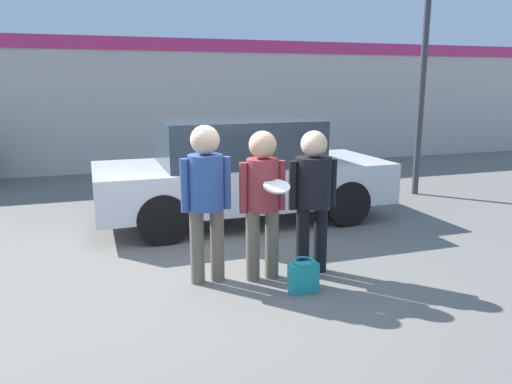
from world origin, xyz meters
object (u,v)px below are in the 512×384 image
Objects in this scene: parked_car_near at (242,171)px; handbag at (303,277)px; person_middle_with_frisbee at (263,193)px; person_left at (206,190)px; person_right at (313,190)px; street_lamp at (441,18)px.

handbag is (-0.21, -2.84, -0.61)m from parked_car_near.
person_middle_with_frisbee is 0.37× the size of parked_car_near.
person_left reaches higher than person_middle_with_frisbee.
person_left is 0.38× the size of parked_car_near.
person_middle_with_frisbee reaches higher than handbag.
person_left is 2.51m from parked_car_near.
person_right is 4.59× the size of handbag.
handbag is at bearing -34.52° from person_left.
person_right is 0.31× the size of street_lamp.
street_lamp is 14.74× the size of handbag.
person_right reaches higher than parked_car_near.
person_left is at bearing -115.50° from parked_car_near.
street_lamp is (3.92, 3.08, 2.28)m from person_right.
parked_car_near is 12.66× the size of handbag.
street_lamp is at bearing 30.19° from person_left.
handbag is at bearing -139.96° from street_lamp.
person_middle_with_frisbee is 0.59m from person_right.
parked_car_near is at bearing -169.95° from street_lamp.
person_middle_with_frisbee is at bearing -179.75° from person_right.
street_lamp is at bearing 10.05° from parked_car_near.
parked_car_near is at bearing 78.36° from person_middle_with_frisbee.
handbag is at bearing -60.09° from person_middle_with_frisbee.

